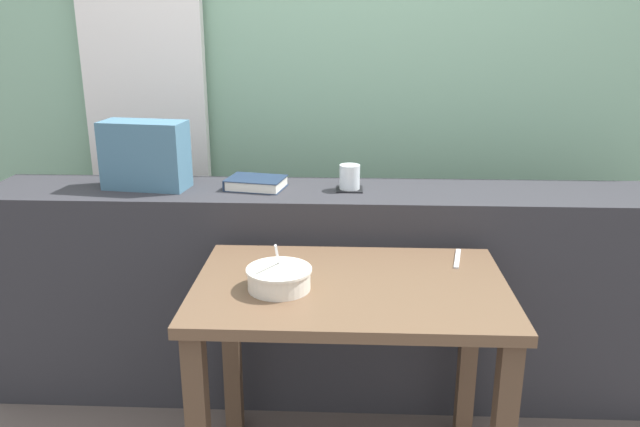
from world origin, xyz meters
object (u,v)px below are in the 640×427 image
(juice_glass, at_px, (350,178))
(soup_bowl, at_px, (280,279))
(closed_book, at_px, (256,183))
(coaster_square, at_px, (350,189))
(fork_utensil, at_px, (458,258))
(breakfast_table, at_px, (350,323))
(throw_pillow, at_px, (146,155))

(juice_glass, bearing_deg, soup_bowl, -108.41)
(closed_book, bearing_deg, coaster_square, -1.33)
(juice_glass, bearing_deg, fork_utensil, -44.83)
(juice_glass, xyz_separation_m, fork_utensil, (0.36, -0.36, -0.18))
(breakfast_table, distance_m, fork_utensil, 0.44)
(coaster_square, height_order, throw_pillow, throw_pillow)
(juice_glass, relative_size, throw_pillow, 0.29)
(breakfast_table, relative_size, coaster_square, 9.57)
(closed_book, relative_size, throw_pillow, 0.75)
(fork_utensil, bearing_deg, breakfast_table, -137.57)
(breakfast_table, relative_size, juice_glass, 10.27)
(fork_utensil, bearing_deg, closed_book, 164.80)
(breakfast_table, bearing_deg, fork_utensil, 30.67)
(coaster_square, xyz_separation_m, juice_glass, (0.00, 0.00, 0.04))
(breakfast_table, xyz_separation_m, coaster_square, (-0.01, 0.57, 0.27))
(closed_book, xyz_separation_m, throw_pillow, (-0.42, -0.01, 0.11))
(breakfast_table, xyz_separation_m, closed_book, (-0.37, 0.58, 0.29))
(coaster_square, height_order, soup_bowl, soup_bowl)
(closed_book, bearing_deg, juice_glass, -1.33)
(juice_glass, relative_size, soup_bowl, 0.47)
(throw_pillow, bearing_deg, juice_glass, 0.36)
(breakfast_table, height_order, juice_glass, juice_glass)
(closed_book, bearing_deg, breakfast_table, -57.60)
(soup_bowl, bearing_deg, fork_utensil, 24.73)
(breakfast_table, xyz_separation_m, throw_pillow, (-0.79, 0.57, 0.40))
(soup_bowl, bearing_deg, coaster_square, 71.59)
(closed_book, relative_size, soup_bowl, 1.23)
(juice_glass, xyz_separation_m, closed_book, (-0.36, 0.01, -0.03))
(juice_glass, height_order, soup_bowl, juice_glass)
(breakfast_table, height_order, throw_pillow, throw_pillow)
(fork_utensil, bearing_deg, juice_glass, 146.92)
(soup_bowl, height_order, fork_utensil, soup_bowl)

